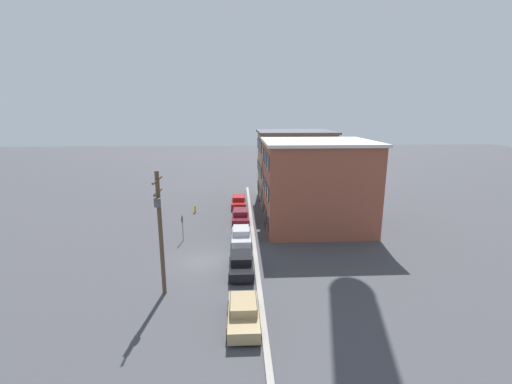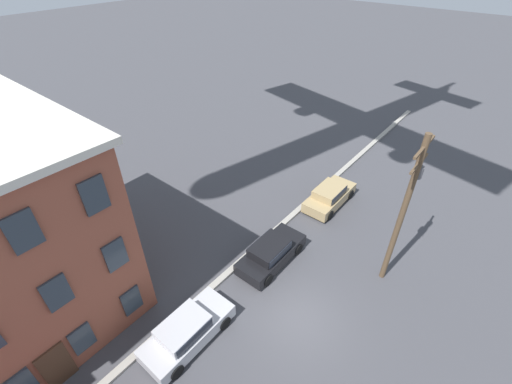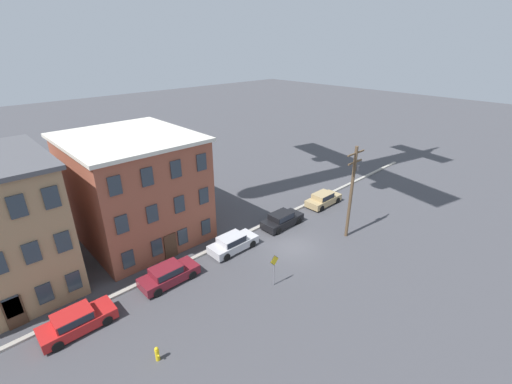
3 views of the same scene
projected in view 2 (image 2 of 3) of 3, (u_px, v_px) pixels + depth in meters
ground_plane at (299, 317)px, 16.64m from camera, size 200.00×200.00×0.00m
kerb_strip at (230, 271)px, 18.87m from camera, size 56.00×0.36×0.16m
car_silver at (187, 330)px, 15.27m from camera, size 4.40×1.92×1.43m
car_black at (271, 252)px, 19.09m from camera, size 4.40×1.92×1.43m
car_tan at (329, 195)px, 23.33m from camera, size 4.40×1.92×1.43m
utility_pole at (405, 207)px, 15.83m from camera, size 2.40×0.44×8.61m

